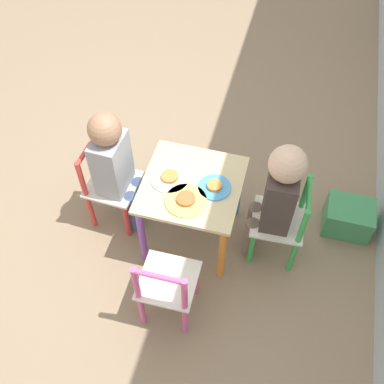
{
  "coord_description": "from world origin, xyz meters",
  "views": [
    {
      "loc": [
        1.32,
        0.35,
        2.14
      ],
      "look_at": [
        0.0,
        0.0,
        0.38
      ],
      "focal_mm": 42.0,
      "sensor_mm": 36.0,
      "label": 1
    }
  ],
  "objects_px": {
    "chair_pink": "(167,287)",
    "child_front": "(115,163)",
    "kids_table": "(192,194)",
    "plate_right": "(186,200)",
    "chair_red": "(110,186)",
    "storage_bin": "(348,217)",
    "chair_green": "(282,223)",
    "plate_back": "(214,187)",
    "plate_front": "(170,178)",
    "child_back": "(277,195)"
  },
  "relations": [
    {
      "from": "chair_red",
      "to": "plate_right",
      "type": "height_order",
      "value": "chair_red"
    },
    {
      "from": "plate_front",
      "to": "plate_back",
      "type": "bearing_deg",
      "value": 90.0
    },
    {
      "from": "kids_table",
      "to": "child_back",
      "type": "xyz_separation_m",
      "value": [
        -0.02,
        0.41,
        0.11
      ]
    },
    {
      "from": "child_back",
      "to": "plate_right",
      "type": "relative_size",
      "value": 3.93
    },
    {
      "from": "plate_front",
      "to": "kids_table",
      "type": "bearing_deg",
      "value": 90.0
    },
    {
      "from": "chair_green",
      "to": "chair_red",
      "type": "relative_size",
      "value": 1.0
    },
    {
      "from": "kids_table",
      "to": "chair_red",
      "type": "height_order",
      "value": "chair_red"
    },
    {
      "from": "child_front",
      "to": "chair_green",
      "type": "bearing_deg",
      "value": -87.17
    },
    {
      "from": "plate_front",
      "to": "plate_right",
      "type": "relative_size",
      "value": 0.95
    },
    {
      "from": "chair_red",
      "to": "plate_front",
      "type": "relative_size",
      "value": 2.78
    },
    {
      "from": "kids_table",
      "to": "chair_green",
      "type": "height_order",
      "value": "chair_green"
    },
    {
      "from": "kids_table",
      "to": "child_back",
      "type": "bearing_deg",
      "value": 92.5
    },
    {
      "from": "plate_front",
      "to": "plate_right",
      "type": "height_order",
      "value": "same"
    },
    {
      "from": "kids_table",
      "to": "plate_back",
      "type": "distance_m",
      "value": 0.14
    },
    {
      "from": "kids_table",
      "to": "plate_front",
      "type": "distance_m",
      "value": 0.14
    },
    {
      "from": "chair_red",
      "to": "child_back",
      "type": "height_order",
      "value": "child_back"
    },
    {
      "from": "chair_pink",
      "to": "storage_bin",
      "type": "height_order",
      "value": "chair_pink"
    },
    {
      "from": "kids_table",
      "to": "plate_right",
      "type": "xyz_separation_m",
      "value": [
        0.11,
        0.0,
        0.09
      ]
    },
    {
      "from": "child_back",
      "to": "chair_pink",
      "type": "bearing_deg",
      "value": -42.14
    },
    {
      "from": "chair_red",
      "to": "storage_bin",
      "type": "xyz_separation_m",
      "value": [
        -0.25,
        1.29,
        -0.17
      ]
    },
    {
      "from": "kids_table",
      "to": "chair_green",
      "type": "relative_size",
      "value": 0.91
    },
    {
      "from": "plate_right",
      "to": "chair_green",
      "type": "bearing_deg",
      "value": 105.83
    },
    {
      "from": "child_back",
      "to": "child_front",
      "type": "distance_m",
      "value": 0.81
    },
    {
      "from": "chair_red",
      "to": "storage_bin",
      "type": "distance_m",
      "value": 1.32
    },
    {
      "from": "kids_table",
      "to": "chair_red",
      "type": "distance_m",
      "value": 0.48
    },
    {
      "from": "chair_pink",
      "to": "plate_front",
      "type": "distance_m",
      "value": 0.52
    },
    {
      "from": "plate_front",
      "to": "storage_bin",
      "type": "bearing_deg",
      "value": 106.17
    },
    {
      "from": "chair_green",
      "to": "plate_front",
      "type": "xyz_separation_m",
      "value": [
        0.02,
        -0.58,
        0.2
      ]
    },
    {
      "from": "chair_green",
      "to": "plate_right",
      "type": "bearing_deg",
      "value": -76.67
    },
    {
      "from": "chair_green",
      "to": "kids_table",
      "type": "bearing_deg",
      "value": -90.0
    },
    {
      "from": "kids_table",
      "to": "child_front",
      "type": "distance_m",
      "value": 0.42
    },
    {
      "from": "plate_front",
      "to": "storage_bin",
      "type": "relative_size",
      "value": 0.75
    },
    {
      "from": "child_front",
      "to": "plate_back",
      "type": "height_order",
      "value": "child_front"
    },
    {
      "from": "chair_pink",
      "to": "plate_front",
      "type": "height_order",
      "value": "chair_pink"
    },
    {
      "from": "chair_red",
      "to": "child_back",
      "type": "xyz_separation_m",
      "value": [
        0.0,
        0.87,
        0.21
      ]
    },
    {
      "from": "child_back",
      "to": "plate_right",
      "type": "bearing_deg",
      "value": -74.83
    },
    {
      "from": "plate_right",
      "to": "storage_bin",
      "type": "height_order",
      "value": "plate_right"
    },
    {
      "from": "chair_pink",
      "to": "child_front",
      "type": "relative_size",
      "value": 0.68
    },
    {
      "from": "kids_table",
      "to": "plate_right",
      "type": "distance_m",
      "value": 0.14
    },
    {
      "from": "chair_red",
      "to": "chair_pink",
      "type": "bearing_deg",
      "value": -133.28
    },
    {
      "from": "kids_table",
      "to": "storage_bin",
      "type": "distance_m",
      "value": 0.91
    },
    {
      "from": "plate_right",
      "to": "child_back",
      "type": "bearing_deg",
      "value": 107.68
    },
    {
      "from": "storage_bin",
      "to": "chair_red",
      "type": "bearing_deg",
      "value": -79.08
    },
    {
      "from": "plate_back",
      "to": "child_front",
      "type": "bearing_deg",
      "value": -92.18
    },
    {
      "from": "kids_table",
      "to": "chair_pink",
      "type": "xyz_separation_m",
      "value": [
        0.47,
        0.01,
        -0.11
      ]
    },
    {
      "from": "chair_pink",
      "to": "plate_right",
      "type": "distance_m",
      "value": 0.41
    },
    {
      "from": "chair_pink",
      "to": "plate_front",
      "type": "bearing_deg",
      "value": -76.56
    },
    {
      "from": "chair_red",
      "to": "plate_front",
      "type": "bearing_deg",
      "value": -90.88
    },
    {
      "from": "plate_back",
      "to": "storage_bin",
      "type": "distance_m",
      "value": 0.85
    },
    {
      "from": "chair_green",
      "to": "child_back",
      "type": "distance_m",
      "value": 0.22
    }
  ]
}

